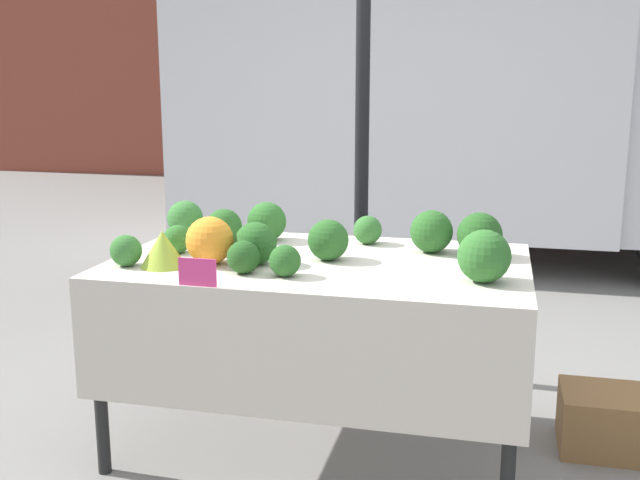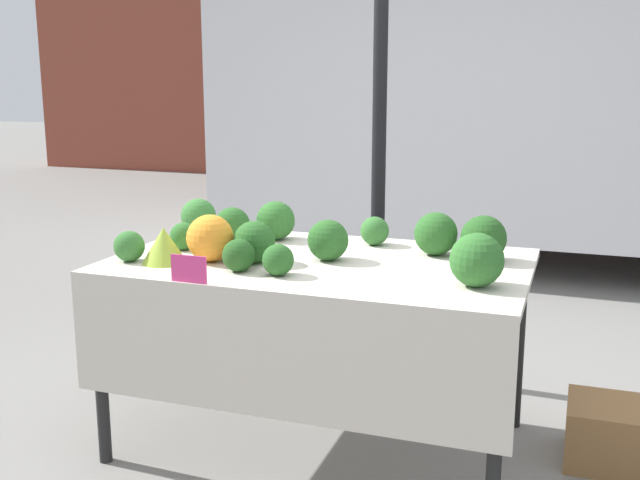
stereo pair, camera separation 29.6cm
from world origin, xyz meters
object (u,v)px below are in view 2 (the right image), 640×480
price_sign (189,269)px  orange_cauliflower (210,238)px  produce_crate (620,435)px  parked_truck (497,87)px

price_sign → orange_cauliflower: bearing=103.9°
price_sign → produce_crate: 1.80m
orange_cauliflower → price_sign: 0.32m
parked_truck → produce_crate: 3.94m
produce_crate → price_sign: bearing=-154.9°
parked_truck → produce_crate: parked_truck is taller
parked_truck → orange_cauliflower: parked_truck is taller
orange_cauliflower → produce_crate: bearing=13.9°
parked_truck → price_sign: (-0.56, -4.29, -0.59)m
orange_cauliflower → price_sign: bearing=-76.1°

